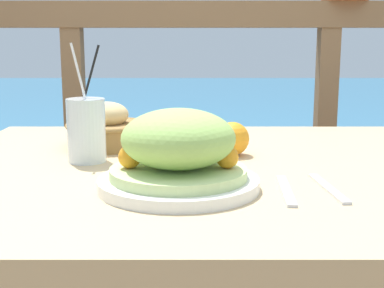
{
  "coord_description": "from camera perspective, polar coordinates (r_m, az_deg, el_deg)",
  "views": [
    {
      "loc": [
        -0.03,
        -1.08,
        0.96
      ],
      "look_at": [
        -0.03,
        -0.08,
        0.77
      ],
      "focal_mm": 50.0,
      "sensor_mm": 36.0,
      "label": 1
    }
  ],
  "objects": [
    {
      "name": "bread_basket",
      "position": [
        1.3,
        -8.9,
        1.56
      ],
      "size": [
        0.2,
        0.2,
        0.11
      ],
      "color": "olive",
      "rests_on": "patio_table"
    },
    {
      "name": "orange_near_basket",
      "position": [
        1.19,
        4.44,
        0.56
      ],
      "size": [
        0.08,
        0.08,
        0.08
      ],
      "color": "orange",
      "rests_on": "patio_table"
    },
    {
      "name": "fork",
      "position": [
        0.93,
        10.12,
        -4.89
      ],
      "size": [
        0.03,
        0.18,
        0.0
      ],
      "color": "silver",
      "rests_on": "patio_table"
    },
    {
      "name": "patio_table",
      "position": [
        1.13,
        1.64,
        -6.25
      ],
      "size": [
        1.15,
        0.98,
        0.71
      ],
      "color": "tan",
      "rests_on": "ground_plane"
    },
    {
      "name": "railing_fence",
      "position": [
        1.94,
        1.01,
        5.64
      ],
      "size": [
        2.8,
        0.08,
        1.09
      ],
      "color": "brown",
      "rests_on": "ground_plane"
    },
    {
      "name": "sea_backdrop",
      "position": [
        4.48,
        0.5,
        2.01
      ],
      "size": [
        12.0,
        4.0,
        0.51
      ],
      "color": "teal",
      "rests_on": "ground_plane"
    },
    {
      "name": "knife",
      "position": [
        0.96,
        14.44,
        -4.58
      ],
      "size": [
        0.03,
        0.18,
        0.0
      ],
      "color": "silver",
      "rests_on": "patio_table"
    },
    {
      "name": "drink_glass",
      "position": [
        1.15,
        -11.09,
        1.48
      ],
      "size": [
        0.08,
        0.08,
        0.25
      ],
      "color": "silver",
      "rests_on": "patio_table"
    },
    {
      "name": "salad_plate",
      "position": [
        0.92,
        -1.34,
        -1.15
      ],
      "size": [
        0.28,
        0.28,
        0.14
      ],
      "color": "white",
      "rests_on": "patio_table"
    }
  ]
}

